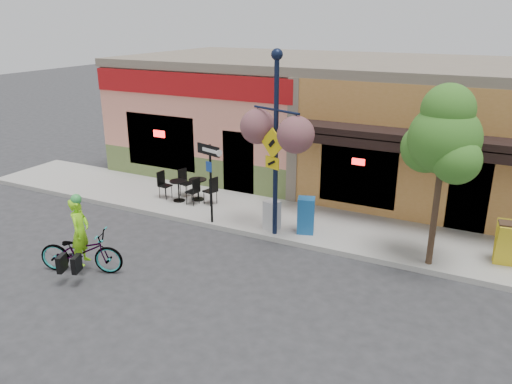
# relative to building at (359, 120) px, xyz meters

# --- Properties ---
(ground) EXTENTS (90.00, 90.00, 0.00)m
(ground) POSITION_rel_building_xyz_m (0.00, -7.50, -2.25)
(ground) COLOR #2D2D30
(ground) RESTS_ON ground
(sidewalk) EXTENTS (24.00, 3.00, 0.15)m
(sidewalk) POSITION_rel_building_xyz_m (0.00, -5.50, -2.17)
(sidewalk) COLOR #9E9B93
(sidewalk) RESTS_ON ground
(curb) EXTENTS (24.00, 0.12, 0.15)m
(curb) POSITION_rel_building_xyz_m (0.00, -6.95, -2.17)
(curb) COLOR #A8A59E
(curb) RESTS_ON ground
(building) EXTENTS (18.20, 8.20, 4.50)m
(building) POSITION_rel_building_xyz_m (0.00, 0.00, 0.00)
(building) COLOR #EB8D74
(building) RESTS_ON ground
(bicycle) EXTENTS (2.20, 1.42, 1.09)m
(bicycle) POSITION_rel_building_xyz_m (-3.78, -10.68, -1.70)
(bicycle) COLOR maroon
(bicycle) RESTS_ON ground
(cyclist_rider) EXTENTS (0.60, 0.72, 1.68)m
(cyclist_rider) POSITION_rel_building_xyz_m (-3.73, -10.68, -1.41)
(cyclist_rider) COLOR #96FF1A
(cyclist_rider) RESTS_ON ground
(lamp_post) EXTENTS (1.75, 1.16, 5.09)m
(lamp_post) POSITION_rel_building_xyz_m (-0.37, -6.75, 0.44)
(lamp_post) COLOR #0F1832
(lamp_post) RESTS_ON sidewalk
(one_way_sign) EXTENTS (0.94, 0.45, 2.39)m
(one_way_sign) POSITION_rel_building_xyz_m (-2.40, -6.85, -0.90)
(one_way_sign) COLOR black
(one_way_sign) RESTS_ON sidewalk
(cafe_set_left) EXTENTS (1.60, 0.89, 0.93)m
(cafe_set_left) POSITION_rel_building_xyz_m (-4.33, -5.80, -1.64)
(cafe_set_left) COLOR black
(cafe_set_left) RESTS_ON sidewalk
(cafe_set_right) EXTENTS (1.72, 1.16, 0.95)m
(cafe_set_right) POSITION_rel_building_xyz_m (-3.83, -5.41, -1.63)
(cafe_set_right) COLOR black
(cafe_set_right) RESTS_ON sidewalk
(newspaper_box_blue) EXTENTS (0.57, 0.54, 1.04)m
(newspaper_box_blue) POSITION_rel_building_xyz_m (0.38, -6.29, -1.58)
(newspaper_box_blue) COLOR #185695
(newspaper_box_blue) RESTS_ON sidewalk
(newspaper_box_grey) EXTENTS (0.50, 0.47, 0.86)m
(newspaper_box_grey) POSITION_rel_building_xyz_m (-0.57, -6.52, -1.67)
(newspaper_box_grey) COLOR #BABABA
(newspaper_box_grey) RESTS_ON sidewalk
(street_tree) EXTENTS (2.30, 2.30, 4.50)m
(street_tree) POSITION_rel_building_xyz_m (3.83, -6.67, 0.15)
(street_tree) COLOR #3D7A26
(street_tree) RESTS_ON sidewalk
(sandwich_board) EXTENTS (0.72, 0.57, 1.11)m
(sandwich_board) POSITION_rel_building_xyz_m (5.60, -6.05, -1.54)
(sandwich_board) COLOR gold
(sandwich_board) RESTS_ON sidewalk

